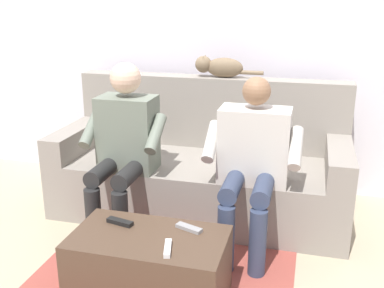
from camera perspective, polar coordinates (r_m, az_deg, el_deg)
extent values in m
plane|color=tan|center=(2.84, -2.45, -14.17)|extent=(8.00, 8.00, 0.00)
cube|color=silver|center=(3.68, 3.48, 14.80)|extent=(4.36, 0.06, 2.62)
cube|color=gray|center=(3.26, 0.64, -5.74)|extent=(1.72, 0.68, 0.40)
cube|color=gray|center=(3.56, 2.35, 0.92)|extent=(2.06, 0.18, 0.94)
cube|color=gray|center=(3.15, 17.65, -5.69)|extent=(0.17, 0.68, 0.59)
cube|color=gray|center=(3.56, -14.29, -2.62)|extent=(0.17, 0.68, 0.59)
cube|color=#4C3828|center=(2.43, -5.34, -15.20)|extent=(0.78, 0.44, 0.37)
cube|color=beige|center=(2.83, 7.78, -0.21)|extent=(0.43, 0.23, 0.47)
sphere|color=#936B4C|center=(2.74, 8.08, 6.57)|extent=(0.17, 0.17, 0.17)
cylinder|color=#333D56|center=(2.70, 8.96, -5.32)|extent=(0.11, 0.41, 0.11)
cylinder|color=#333D56|center=(2.72, 5.18, -4.98)|extent=(0.11, 0.41, 0.11)
cylinder|color=#333D56|center=(2.63, 8.19, -12.17)|extent=(0.10, 0.10, 0.40)
cylinder|color=#333D56|center=(2.65, 4.25, -11.75)|extent=(0.10, 0.10, 0.40)
cylinder|color=beige|center=(2.73, 12.85, -0.50)|extent=(0.08, 0.27, 0.22)
cylinder|color=beige|center=(2.79, 2.45, 0.33)|extent=(0.08, 0.27, 0.22)
cube|color=slate|center=(3.04, -8.01, 1.31)|extent=(0.37, 0.24, 0.50)
sphere|color=beige|center=(2.96, -8.32, 8.16)|extent=(0.20, 0.20, 0.20)
cylinder|color=black|center=(2.90, -7.65, -3.54)|extent=(0.11, 0.38, 0.11)
cylinder|color=black|center=(2.97, -10.87, -3.18)|extent=(0.11, 0.38, 0.11)
cylinder|color=black|center=(2.85, -8.90, -9.69)|extent=(0.10, 0.10, 0.40)
cylinder|color=black|center=(2.92, -12.19, -9.17)|extent=(0.10, 0.10, 0.40)
cylinder|color=slate|center=(2.88, -4.56, 1.30)|extent=(0.08, 0.27, 0.22)
cylinder|color=slate|center=(3.05, -12.48, 1.88)|extent=(0.08, 0.27, 0.22)
ellipsoid|color=#756047|center=(3.42, 4.11, 9.51)|extent=(0.27, 0.11, 0.15)
sphere|color=#756047|center=(3.45, 1.44, 9.93)|extent=(0.12, 0.12, 0.12)
cone|color=#756047|center=(3.47, 1.66, 10.81)|extent=(0.04, 0.04, 0.04)
cone|color=#756047|center=(3.41, 1.42, 10.68)|extent=(0.04, 0.04, 0.04)
cylinder|color=#756047|center=(3.39, 7.40, 8.84)|extent=(0.18, 0.03, 0.03)
cube|color=black|center=(2.46, -9.00, -9.60)|extent=(0.15, 0.07, 0.02)
cube|color=white|center=(2.21, -3.06, -12.90)|extent=(0.07, 0.15, 0.02)
cube|color=gray|center=(2.38, -0.38, -10.46)|extent=(0.15, 0.09, 0.02)
cube|color=#9E473D|center=(2.63, -4.22, -17.03)|extent=(1.45, 1.44, 0.01)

